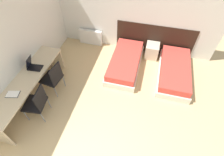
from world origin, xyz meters
The scene contains 12 objects.
wall_back centered at (0.00, 4.45, 1.35)m, with size 5.45×0.05×2.70m.
wall_left centered at (-2.25, 2.21, 1.35)m, with size 0.05×5.43×2.70m.
headboard_panel centered at (0.87, 4.42, 0.50)m, with size 2.43×0.03×0.99m.
bed_near_window centered at (0.15, 3.45, 0.19)m, with size 0.89×1.87×0.40m.
bed_near_door centered at (1.60, 3.45, 0.19)m, with size 0.89×1.87×0.40m.
nightstand centered at (0.87, 4.17, 0.23)m, with size 0.40×0.44×0.47m.
radiator centered at (-1.26, 4.33, 0.27)m, with size 0.80×0.12×0.53m.
desk centered at (-1.93, 1.71, 0.59)m, with size 0.60×2.53×0.72m.
chair_near_laptop centered at (-1.47, 2.10, 0.52)m, with size 0.51×0.51×0.95m.
chair_near_notebook centered at (-1.47, 1.32, 0.52)m, with size 0.52×0.52×0.95m.
laptop centered at (-1.95, 2.12, 0.79)m, with size 0.36×0.26×0.34m.
open_notebook centered at (-1.96, 1.26, 0.73)m, with size 0.32×0.25×0.02m.
Camera 1 is at (0.74, -0.39, 3.84)m, focal length 28.00 mm.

